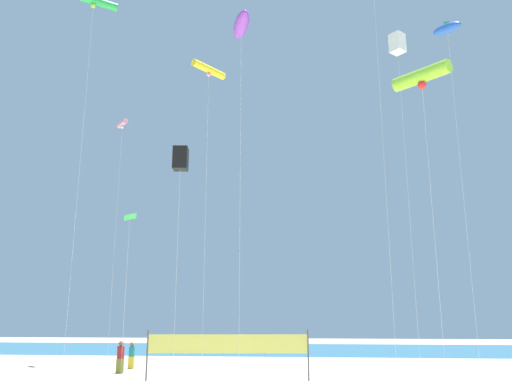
{
  "coord_description": "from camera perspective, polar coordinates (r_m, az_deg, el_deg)",
  "views": [
    {
      "loc": [
        1.24,
        -16.19,
        3.03
      ],
      "look_at": [
        -1.22,
        7.35,
        8.77
      ],
      "focal_mm": 36.16,
      "sensor_mm": 36.0,
      "label": 1
    }
  ],
  "objects": [
    {
      "name": "kite_white_box",
      "position": [
        31.42,
        15.37,
        15.51
      ],
      "size": [
        0.99,
        0.99,
        18.68
      ],
      "color": "silver",
      "rests_on": "ground"
    },
    {
      "name": "kite_pink_tube",
      "position": [
        39.46,
        -14.56,
        7.17
      ],
      "size": [
        1.15,
        1.21,
        17.05
      ],
      "color": "silver",
      "rests_on": "ground"
    },
    {
      "name": "kite_black_box",
      "position": [
        25.01,
        -8.34,
        3.64
      ],
      "size": [
        0.76,
        0.76,
        10.96
      ],
      "color": "silver",
      "rests_on": "ground"
    },
    {
      "name": "kite_yellow_tube",
      "position": [
        28.95,
        -5.24,
        13.23
      ],
      "size": [
        1.62,
        2.03,
        16.34
      ],
      "color": "silver",
      "rests_on": "ground"
    },
    {
      "name": "kite_green_tube",
      "position": [
        29.73,
        -17.52,
        19.43
      ],
      "size": [
        2.18,
        1.8,
        19.22
      ],
      "color": "silver",
      "rests_on": "ground"
    },
    {
      "name": "ocean_band",
      "position": [
        51.6,
        4.79,
        -16.94
      ],
      "size": [
        120.0,
        20.0,
        0.01
      ],
      "primitive_type": "cube",
      "color": "teal",
      "rests_on": "ground"
    },
    {
      "name": "kite_violet_inflatable",
      "position": [
        26.46,
        -1.63,
        17.98
      ],
      "size": [
        1.33,
        2.16,
        17.45
      ],
      "color": "silver",
      "rests_on": "ground"
    },
    {
      "name": "beachgoer_maroon_shirt",
      "position": [
        30.73,
        -14.76,
        -17.13
      ],
      "size": [
        0.39,
        0.39,
        1.72
      ],
      "rotation": [
        0.0,
        0.0,
        3.6
      ],
      "color": "olive",
      "rests_on": "ground"
    },
    {
      "name": "kite_lime_tube",
      "position": [
        22.37,
        17.83,
        12.05
      ],
      "size": [
        2.18,
        2.02,
        12.8
      ],
      "color": "silver",
      "rests_on": "ground"
    },
    {
      "name": "kite_green_diamond",
      "position": [
        25.58,
        -13.82,
        -2.74
      ],
      "size": [
        0.77,
        0.77,
        7.95
      ],
      "color": "silver",
      "rests_on": "ground"
    },
    {
      "name": "volleyball_net",
      "position": [
        26.47,
        -3.15,
        -16.63
      ],
      "size": [
        7.95,
        0.83,
        2.4
      ],
      "color": "#4C4C51",
      "rests_on": "ground"
    },
    {
      "name": "beachgoer_teal_shirt",
      "position": [
        33.31,
        -13.6,
        -17.07
      ],
      "size": [
        0.35,
        0.35,
        1.53
      ],
      "rotation": [
        0.0,
        0.0,
        0.84
      ],
      "color": "gold",
      "rests_on": "ground"
    },
    {
      "name": "kite_blue_inflatable",
      "position": [
        28.72,
        20.39,
        16.51
      ],
      "size": [
        1.44,
        1.23,
        17.48
      ],
      "color": "silver",
      "rests_on": "ground"
    }
  ]
}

